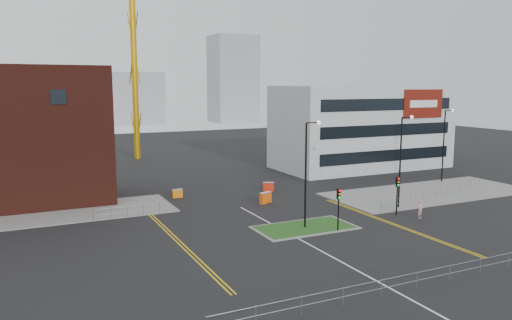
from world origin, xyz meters
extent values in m
plane|color=black|center=(0.00, 0.00, 0.00)|extent=(200.00, 200.00, 0.00)
cube|color=slate|center=(-20.00, 22.00, 0.06)|extent=(28.00, 8.00, 0.12)
cube|color=slate|center=(22.00, 14.00, 0.06)|extent=(24.00, 10.00, 0.12)
cube|color=slate|center=(2.00, 8.00, 0.04)|extent=(8.60, 4.60, 0.08)
cube|color=#1C4316|center=(2.00, 8.00, 0.06)|extent=(8.00, 4.00, 0.12)
cube|color=#4B1A12|center=(-20.00, 28.00, 7.00)|extent=(18.00, 10.00, 14.00)
cube|color=black|center=(-16.00, 22.98, 11.00)|extent=(1.40, 0.10, 1.40)
cube|color=#A5A7AA|center=(26.00, 32.00, 6.00)|extent=(25.00, 12.00, 12.00)
cube|color=black|center=(26.00, 25.98, 2.50)|extent=(22.00, 0.10, 1.60)
cube|color=black|center=(26.00, 25.98, 6.00)|extent=(22.00, 0.10, 1.60)
cube|color=black|center=(26.00, 25.98, 9.50)|extent=(22.00, 0.10, 1.60)
cube|color=#62140A|center=(32.00, 25.92, 9.50)|extent=(7.00, 0.15, 4.00)
cube|color=white|center=(32.00, 25.82, 9.50)|extent=(5.00, 0.05, 1.00)
cylinder|color=#C9950B|center=(-2.00, 55.00, 18.66)|extent=(1.00, 1.00, 37.32)
cylinder|color=black|center=(2.00, 8.00, 4.50)|extent=(0.16, 0.16, 9.00)
cylinder|color=black|center=(2.60, 8.00, 9.00)|extent=(1.20, 0.10, 0.10)
sphere|color=silver|center=(3.20, 8.00, 9.00)|extent=(0.36, 0.36, 0.36)
cylinder|color=black|center=(14.00, 10.00, 4.50)|extent=(0.16, 0.16, 9.00)
cylinder|color=black|center=(14.60, 10.00, 9.00)|extent=(1.20, 0.10, 0.10)
sphere|color=silver|center=(15.20, 10.00, 9.00)|extent=(0.36, 0.36, 0.36)
cylinder|color=black|center=(28.00, 18.00, 4.50)|extent=(0.16, 0.16, 9.00)
cylinder|color=black|center=(28.60, 18.00, 9.00)|extent=(1.20, 0.10, 0.10)
sphere|color=silver|center=(29.20, 18.00, 9.00)|extent=(0.36, 0.36, 0.36)
cylinder|color=black|center=(4.00, 6.00, 1.50)|extent=(0.12, 0.12, 3.00)
cube|color=black|center=(4.00, 6.00, 3.20)|extent=(0.28, 0.22, 0.90)
sphere|color=red|center=(4.00, 5.87, 3.50)|extent=(0.18, 0.18, 0.18)
sphere|color=orange|center=(4.00, 5.87, 3.20)|extent=(0.18, 0.18, 0.18)
sphere|color=#0CCC33|center=(4.00, 5.87, 2.90)|extent=(0.18, 0.18, 0.18)
cylinder|color=black|center=(12.00, 8.00, 1.50)|extent=(0.12, 0.12, 3.00)
cube|color=black|center=(12.00, 8.00, 3.20)|extent=(0.28, 0.22, 0.90)
sphere|color=red|center=(12.00, 7.87, 3.50)|extent=(0.18, 0.18, 0.18)
sphere|color=orange|center=(12.00, 7.87, 3.20)|extent=(0.18, 0.18, 0.18)
sphere|color=#0CCC33|center=(12.00, 7.87, 2.90)|extent=(0.18, 0.18, 0.18)
cylinder|color=gray|center=(0.00, -6.00, 1.05)|extent=(24.00, 0.04, 0.04)
cylinder|color=gray|center=(0.00, -6.00, 0.55)|extent=(24.00, 0.04, 0.04)
cylinder|color=gray|center=(-11.00, 18.00, 1.05)|extent=(6.00, 0.04, 0.04)
cylinder|color=gray|center=(-11.00, 18.00, 0.55)|extent=(6.00, 0.04, 0.04)
cylinder|color=gray|center=(-14.00, 18.00, 0.55)|extent=(0.05, 0.05, 1.10)
cylinder|color=gray|center=(-8.00, 18.00, 0.55)|extent=(0.05, 0.05, 1.10)
cylinder|color=gray|center=(20.50, 11.50, 1.05)|extent=(19.01, 5.04, 0.04)
cylinder|color=gray|center=(20.50, 11.50, 0.55)|extent=(19.01, 5.04, 0.04)
cylinder|color=gray|center=(11.00, 9.00, 0.55)|extent=(0.05, 0.05, 1.10)
cylinder|color=gray|center=(30.00, 14.00, 0.55)|extent=(0.05, 0.05, 1.10)
cube|color=silver|center=(0.00, 2.00, 0.01)|extent=(0.15, 30.00, 0.01)
cube|color=gold|center=(-9.00, 10.00, 0.01)|extent=(0.12, 24.00, 0.01)
cube|color=gold|center=(-8.70, 10.00, 0.01)|extent=(0.12, 24.00, 0.01)
cube|color=gold|center=(9.50, 6.00, 0.01)|extent=(0.12, 20.00, 0.01)
cube|color=gold|center=(9.80, 6.00, 0.01)|extent=(0.12, 20.00, 0.01)
cube|color=gray|center=(10.00, 130.00, 8.00)|extent=(24.00, 12.00, 16.00)
cube|color=gray|center=(45.00, 125.00, 14.00)|extent=(14.00, 12.00, 28.00)
cube|color=gray|center=(-8.00, 140.00, 6.00)|extent=(30.00, 12.00, 12.00)
imported|color=pink|center=(13.15, 6.13, 0.87)|extent=(0.74, 0.63, 1.73)
cube|color=orange|center=(-4.45, 24.00, 0.46)|extent=(1.12, 0.43, 0.92)
cube|color=silver|center=(-4.45, 24.00, 0.87)|extent=(1.12, 0.43, 0.11)
cube|color=#EF590D|center=(3.00, 17.52, 0.57)|extent=(1.45, 0.91, 1.15)
cube|color=silver|center=(3.00, 17.52, 1.09)|extent=(1.45, 0.91, 0.14)
cube|color=red|center=(6.00, 22.74, 0.52)|extent=(1.30, 0.80, 1.03)
cube|color=silver|center=(6.00, 22.74, 0.98)|extent=(1.30, 0.80, 0.12)
camera|label=1|loc=(-19.57, -27.43, 12.11)|focal=35.00mm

